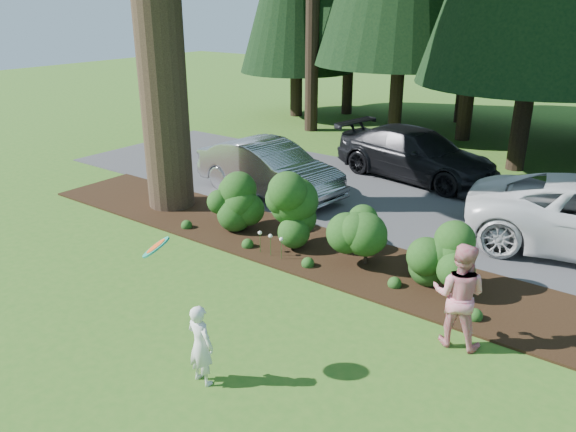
# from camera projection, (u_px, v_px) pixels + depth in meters

# --- Properties ---
(ground) EXTENTS (80.00, 80.00, 0.00)m
(ground) POSITION_uv_depth(u_px,v_px,m) (204.00, 305.00, 10.59)
(ground) COLOR #32631C
(ground) RESTS_ON ground
(mulch_bed) EXTENTS (16.00, 2.50, 0.05)m
(mulch_bed) POSITION_uv_depth(u_px,v_px,m) (304.00, 247.00, 13.01)
(mulch_bed) COLOR black
(mulch_bed) RESTS_ON ground
(driveway) EXTENTS (22.00, 6.00, 0.03)m
(driveway) POSITION_uv_depth(u_px,v_px,m) (388.00, 199.00, 16.19)
(driveway) COLOR #38383A
(driveway) RESTS_ON ground
(shrub_row) EXTENTS (6.53, 1.60, 1.61)m
(shrub_row) POSITION_uv_depth(u_px,v_px,m) (330.00, 225.00, 12.22)
(shrub_row) COLOR #1D4515
(shrub_row) RESTS_ON ground
(lily_cluster) EXTENTS (0.69, 0.09, 0.57)m
(lily_cluster) POSITION_uv_depth(u_px,v_px,m) (270.00, 237.00, 12.38)
(lily_cluster) COLOR #1D4515
(lily_cluster) RESTS_ON ground
(car_silver_wagon) EXTENTS (4.85, 2.14, 1.55)m
(car_silver_wagon) POSITION_uv_depth(u_px,v_px,m) (269.00, 168.00, 16.30)
(car_silver_wagon) COLOR #A5A5AA
(car_silver_wagon) RESTS_ON driveway
(car_dark_suv) EXTENTS (5.67, 3.01, 1.56)m
(car_dark_suv) POSITION_uv_depth(u_px,v_px,m) (416.00, 154.00, 17.77)
(car_dark_suv) COLOR black
(car_dark_suv) RESTS_ON driveway
(child) EXTENTS (0.49, 0.34, 1.30)m
(child) POSITION_uv_depth(u_px,v_px,m) (201.00, 345.00, 8.25)
(child) COLOR silver
(child) RESTS_ON ground
(adult) EXTENTS (0.98, 0.82, 1.81)m
(adult) POSITION_uv_depth(u_px,v_px,m) (459.00, 295.00, 9.11)
(adult) COLOR red
(adult) RESTS_ON ground
(frisbee) EXTENTS (0.48, 0.45, 0.37)m
(frisbee) POSITION_uv_depth(u_px,v_px,m) (156.00, 247.00, 7.93)
(frisbee) COLOR #1A9376
(frisbee) RESTS_ON ground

